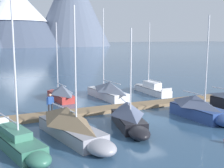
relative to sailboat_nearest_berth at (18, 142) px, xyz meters
name	(u,v)px	position (x,y,z in m)	size (l,w,h in m)	color
ground_plane	(146,121)	(9.78, 1.89, -0.53)	(700.00, 700.00, 0.00)	#2D4C6B
mountain_shoulder_ridge	(15,14)	(28.07, 200.93, 21.86)	(74.71, 74.71, 41.68)	#424C60
mountain_east_summit	(72,3)	(68.12, 195.49, 30.90)	(57.49, 57.49, 61.08)	slate
dock	(122,108)	(9.78, 5.89, -0.39)	(22.13, 2.31, 0.30)	#846B4C
sailboat_nearest_berth	(18,142)	(0.00, 0.00, 0.00)	(2.82, 7.00, 8.54)	#336B56
sailboat_second_berth	(72,125)	(3.41, 0.61, 0.36)	(3.03, 7.76, 8.20)	#93939E
sailboat_mid_dock_port	(60,93)	(5.96, 12.18, 0.23)	(1.89, 5.81, 7.85)	#B2332D
sailboat_mid_dock_starboard	(129,117)	(7.73, 0.93, 0.28)	(2.94, 6.06, 6.98)	black
sailboat_far_berth	(107,90)	(10.65, 10.88, 0.32)	(2.38, 6.95, 9.32)	white
sailboat_outer_slip	(200,108)	(13.95, 0.56, 0.30)	(2.29, 5.88, 7.99)	navy
sailboat_end_of_dock	(150,89)	(16.35, 11.22, -0.01)	(1.57, 6.73, 8.02)	silver
person_on_dock	(50,103)	(3.33, 5.79, 0.73)	(0.59, 0.23, 1.69)	#232328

